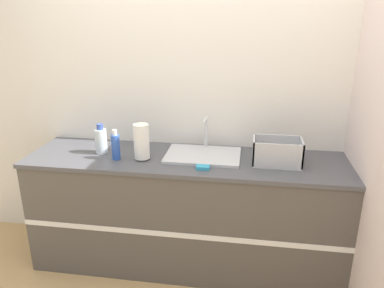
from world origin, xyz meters
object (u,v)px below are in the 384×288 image
at_px(paper_towel_roll, 142,142).
at_px(dish_rack, 277,154).
at_px(sink, 203,154).
at_px(bottle_blue, 116,146).
at_px(bottle_clear, 101,140).

xyz_separation_m(paper_towel_roll, dish_rack, (0.95, 0.06, -0.06)).
height_order(paper_towel_roll, dish_rack, paper_towel_roll).
height_order(sink, bottle_blue, sink).
bearing_deg(sink, bottle_clear, -176.45).
height_order(sink, paper_towel_roll, paper_towel_roll).
distance_m(paper_towel_roll, bottle_clear, 0.35).
bearing_deg(bottle_clear, bottle_blue, -34.34).
xyz_separation_m(sink, bottle_clear, (-0.77, -0.05, 0.08)).
relative_size(paper_towel_roll, dish_rack, 0.78).
bearing_deg(sink, bottle_blue, -166.22).
bearing_deg(bottle_clear, dish_rack, -0.72).
relative_size(paper_towel_roll, bottle_clear, 1.16).
bearing_deg(dish_rack, paper_towel_roll, -176.38).
distance_m(dish_rack, bottle_clear, 1.29).
relative_size(sink, paper_towel_roll, 2.07).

